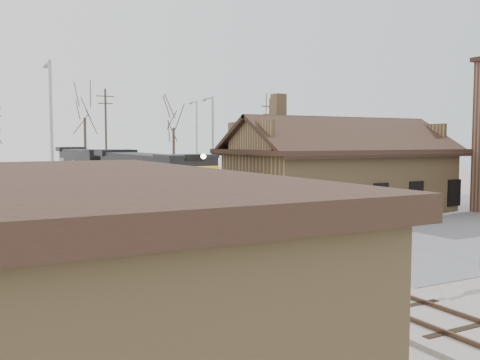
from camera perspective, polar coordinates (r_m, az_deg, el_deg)
name	(u,v)px	position (r m, az deg, el deg)	size (l,w,h in m)	color
ground	(288,267)	(20.73, 5.10, -9.21)	(140.00, 140.00, 0.00)	#A5A095
road	(288,266)	(20.73, 5.10, -9.17)	(60.00, 9.00, 0.03)	#5B5B60
track_main	(157,216)	(34.07, -8.82, -3.83)	(3.40, 90.00, 0.24)	#A5A095
track_siding	(84,221)	(32.89, -16.27, -4.24)	(3.40, 90.00, 0.24)	#A5A095
depot	(339,176)	(37.01, 10.56, 0.44)	(15.20, 9.31, 7.90)	#997D4F
locomotive_lead	(150,182)	(35.16, -9.61, -0.17)	(2.76, 18.47, 4.10)	black
locomotive_trailing	(87,168)	(53.25, -15.98, 1.21)	(2.76, 18.47, 3.88)	black
crossbuck_far	(63,213)	(22.50, -18.36, -3.35)	(1.18, 0.31, 4.12)	#A5A8AD
streetlight_a	(51,133)	(33.18, -19.50, 4.78)	(0.25, 2.04, 9.46)	#A5A8AD
streetlight_b	(212,142)	(42.47, -3.01, 4.03)	(0.25, 2.04, 8.26)	#A5A8AD
streetlight_c	(196,139)	(55.66, -4.69, 4.40)	(0.25, 2.04, 8.89)	#A5A8AD
utility_pole_b	(106,135)	(60.85, -14.10, 4.72)	(2.00, 0.24, 10.46)	#382D23
utility_pole_c	(270,141)	(54.27, 3.24, 4.15)	(2.00, 0.24, 9.04)	#382D23
tree_c	(85,107)	(65.34, -16.25, 7.48)	(4.99, 4.99, 12.22)	#382D23
tree_d	(173,119)	(60.63, -7.11, 6.52)	(4.16, 4.16, 10.20)	#382D23
tree_e	(272,119)	(62.61, 3.43, 6.51)	(4.19, 4.19, 10.26)	#382D23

